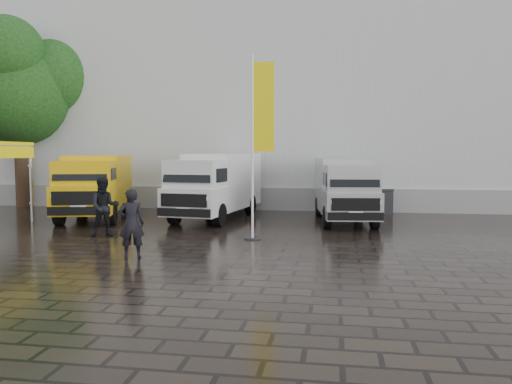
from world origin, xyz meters
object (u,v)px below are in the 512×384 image
at_px(van_yellow, 95,187).
at_px(person_front, 131,223).
at_px(van_silver, 344,190).
at_px(van_white, 216,187).
at_px(person_tent, 105,207).
at_px(flagpole, 259,136).
at_px(wheelie_bin, 384,201).

distance_m(van_yellow, person_front, 7.86).
relative_size(van_yellow, van_silver, 0.98).
relative_size(van_white, person_front, 3.42).
bearing_deg(van_white, person_tent, -110.05).
bearing_deg(van_white, van_silver, 7.66).
distance_m(van_white, flagpole, 5.10).
relative_size(flagpole, person_tent, 2.96).
xyz_separation_m(wheelie_bin, person_tent, (-8.86, -7.12, 0.38)).
xyz_separation_m(van_silver, flagpole, (-2.53, -4.20, 1.83)).
relative_size(van_silver, person_front, 3.19).
height_order(van_white, person_front, van_white).
relative_size(person_front, person_tent, 0.93).
bearing_deg(van_yellow, flagpole, -42.40).
xyz_separation_m(flagpole, person_tent, (-4.65, -0.27, -2.09)).
height_order(van_silver, wheelie_bin, van_silver).
distance_m(van_silver, flagpole, 5.24).
height_order(van_white, person_tent, van_white).
height_order(van_silver, flagpole, flagpole).
bearing_deg(person_tent, van_yellow, 94.05).
height_order(flagpole, wheelie_bin, flagpole).
xyz_separation_m(van_silver, person_tent, (-7.18, -4.47, -0.26)).
distance_m(person_front, person_tent, 3.45).
bearing_deg(van_yellow, van_white, -6.89).
bearing_deg(flagpole, person_tent, -176.69).
distance_m(van_white, wheelie_bin, 7.06).
distance_m(van_yellow, wheelie_bin, 11.58).
relative_size(flagpole, wheelie_bin, 5.15).
distance_m(van_silver, wheelie_bin, 3.20).
xyz_separation_m(van_silver, person_front, (-5.15, -7.26, -0.32)).
bearing_deg(van_silver, person_tent, -154.59).
bearing_deg(wheelie_bin, van_white, -170.98).
distance_m(flagpole, person_front, 4.57).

